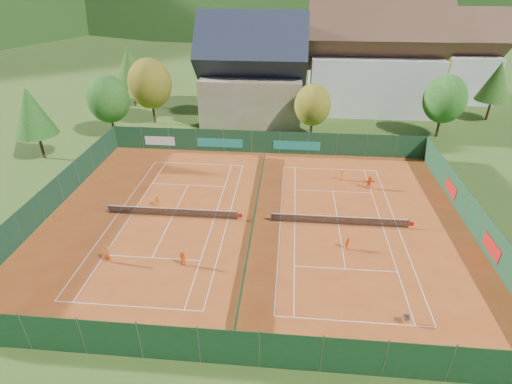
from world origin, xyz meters
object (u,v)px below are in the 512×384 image
(hotel_block_a, at_px, (373,65))
(hotel_block_b, at_px, (445,61))
(player_left_mid, at_px, (183,259))
(chalet, at_px, (253,76))
(player_left_far, at_px, (157,201))
(ball_hopper, at_px, (406,318))
(player_left_near, at_px, (107,255))
(player_right_near, at_px, (347,243))
(player_right_far_b, at_px, (369,182))
(player_right_far_a, at_px, (341,175))

(hotel_block_a, height_order, hotel_block_b, hotel_block_a)
(hotel_block_b, distance_m, player_left_mid, 62.37)
(chalet, xyz_separation_m, player_left_mid, (-2.12, -37.21, -5.93))
(chalet, height_order, player_left_far, chalet)
(ball_hopper, height_order, player_left_near, player_left_near)
(player_right_near, distance_m, player_right_far_b, 11.74)
(player_right_far_b, bearing_deg, hotel_block_b, -118.38)
(hotel_block_b, height_order, player_right_far_a, hotel_block_b)
(player_left_mid, bearing_deg, player_right_far_b, 54.19)
(chalet, relative_size, ball_hopper, 20.25)
(player_right_far_b, bearing_deg, chalet, -58.61)
(chalet, distance_m, player_right_far_a, 24.82)
(player_left_far, bearing_deg, ball_hopper, 151.05)
(player_right_far_b, bearing_deg, player_right_near, 70.38)
(player_right_near, height_order, player_right_far_b, player_right_far_b)
(hotel_block_b, relative_size, player_left_near, 11.23)
(ball_hopper, distance_m, player_left_far, 25.18)
(ball_hopper, relative_size, player_right_near, 0.66)
(player_left_mid, xyz_separation_m, player_right_near, (13.48, 3.45, -0.09))
(player_left_mid, xyz_separation_m, player_left_far, (-4.82, 8.73, 0.04))
(player_left_far, height_order, player_right_near, player_left_far)
(hotel_block_a, xyz_separation_m, player_right_far_a, (-6.93, -26.84, -6.75))
(ball_hopper, bearing_deg, player_left_near, 168.92)
(player_left_near, height_order, player_right_far_b, player_left_near)
(player_left_far, bearing_deg, hotel_block_b, -130.38)
(hotel_block_b, distance_m, player_right_far_b, 41.22)
(player_left_far, height_order, player_right_far_b, player_left_far)
(hotel_block_b, bearing_deg, player_right_far_a, -120.99)
(ball_hopper, relative_size, player_right_far_b, 0.54)
(player_left_mid, distance_m, player_right_near, 13.91)
(player_left_near, relative_size, player_right_far_b, 1.04)
(ball_hopper, xyz_separation_m, player_right_far_b, (0.44, 19.17, 0.19))
(player_right_near, bearing_deg, player_left_near, 136.66)
(player_right_far_a, bearing_deg, player_right_near, 75.62)
(chalet, relative_size, hotel_block_b, 0.94)
(ball_hopper, bearing_deg, player_right_far_a, 96.51)
(player_left_far, bearing_deg, chalet, -100.84)
(hotel_block_a, xyz_separation_m, player_right_near, (-7.64, -39.76, -6.77))
(ball_hopper, bearing_deg, player_left_mid, 164.72)
(hotel_block_a, bearing_deg, hotel_block_b, 29.74)
(hotel_block_a, distance_m, player_left_mid, 48.55)
(ball_hopper, distance_m, player_left_mid, 17.19)
(player_left_near, xyz_separation_m, player_right_far_b, (23.28, 14.70, -0.03))
(hotel_block_a, distance_m, player_right_far_b, 29.61)
(chalet, xyz_separation_m, ball_hopper, (14.46, -41.74, -6.07))
(ball_hopper, bearing_deg, chalet, 109.11)
(chalet, height_order, ball_hopper, chalet)
(ball_hopper, xyz_separation_m, player_left_mid, (-16.58, 4.53, 0.14))
(player_right_far_a, xyz_separation_m, player_right_far_b, (2.83, -1.72, 0.10))
(chalet, xyz_separation_m, player_right_far_a, (12.07, -20.84, -5.99))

